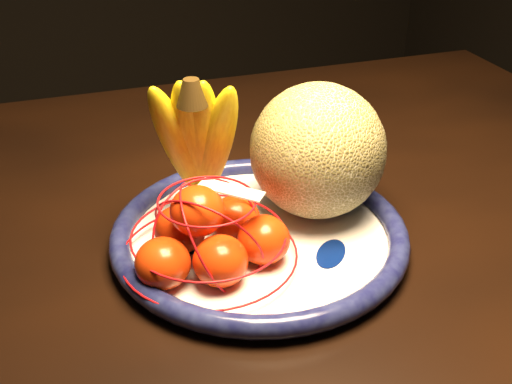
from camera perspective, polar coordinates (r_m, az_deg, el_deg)
name	(u,v)px	position (r m, az deg, el deg)	size (l,w,h in m)	color
dining_table	(174,261)	(0.91, -7.26, -6.10)	(1.64, 1.08, 0.78)	black
fruit_bowl	(259,235)	(0.78, 0.30, -3.85)	(0.36, 0.36, 0.03)	white
cantaloupe	(318,151)	(0.80, 5.51, 3.67)	(0.17, 0.17, 0.17)	olive
banana_bunch	(197,137)	(0.78, -5.25, 4.88)	(0.13, 0.13, 0.21)	yellow
mandarin_bag	(210,237)	(0.72, -4.11, -4.02)	(0.23, 0.23, 0.13)	red
price_tag	(231,190)	(0.70, -2.21, 0.19)	(0.07, 0.03, 0.00)	white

